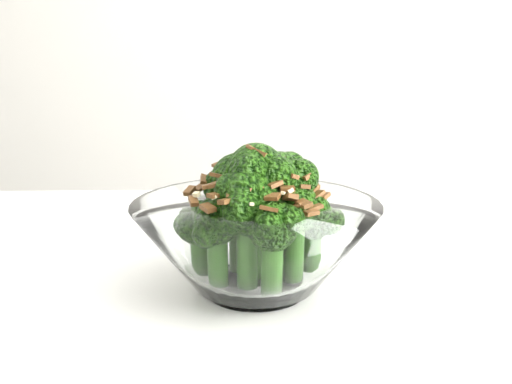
% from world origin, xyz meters
% --- Properties ---
extents(table, '(1.40, 1.16, 0.75)m').
position_xyz_m(table, '(0.14, -0.02, 0.68)').
color(table, white).
rests_on(table, ground).
extents(broccoli_dish, '(0.23, 0.23, 0.14)m').
position_xyz_m(broccoli_dish, '(0.26, 0.01, 0.80)').
color(broccoli_dish, white).
rests_on(broccoli_dish, table).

